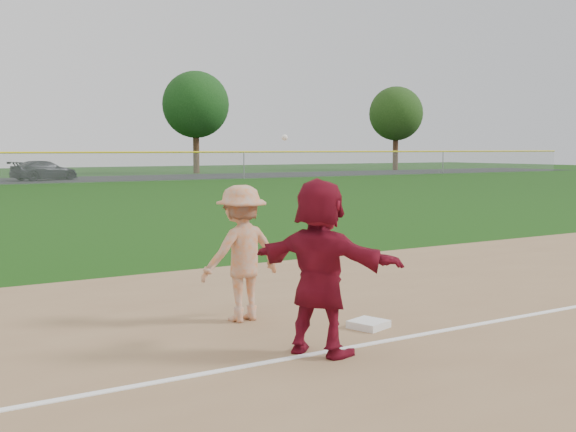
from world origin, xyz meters
TOP-DOWN VIEW (x-y plane):
  - ground at (0.00, 0.00)m, footprint 160.00×160.00m
  - foul_line at (0.00, -0.80)m, footprint 60.00×0.10m
  - first_base at (0.14, -0.19)m, footprint 0.51×0.51m
  - base_runner at (-1.02, -0.81)m, footprint 1.33×1.85m
  - car_right at (6.85, 45.35)m, footprint 5.13×3.26m
  - first_base_play at (-1.01, 1.01)m, footprint 1.20×0.76m
  - tree_3 at (22.00, 52.80)m, footprint 6.00×6.00m
  - tree_4 at (44.00, 51.20)m, footprint 5.60×5.60m

SIDE VIEW (x-z plane):
  - ground at x=0.00m, z-range 0.00..0.00m
  - foul_line at x=0.00m, z-range 0.02..0.03m
  - first_base at x=0.14m, z-range 0.02..0.11m
  - car_right at x=6.85m, z-range 0.01..1.40m
  - first_base_play at x=-1.01m, z-range -0.30..2.11m
  - base_runner at x=-1.02m, z-range 0.02..1.95m
  - tree_4 at x=44.00m, z-range 1.51..10.18m
  - tree_3 at x=22.00m, z-range 1.57..10.76m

